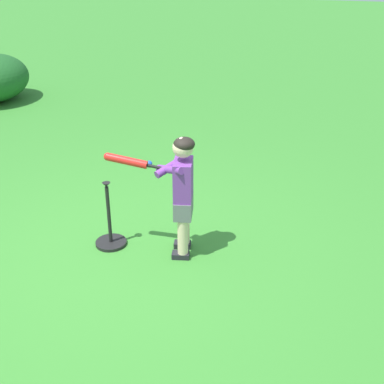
% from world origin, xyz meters
% --- Properties ---
extents(ground_plane, '(40.00, 40.00, 0.00)m').
position_xyz_m(ground_plane, '(0.00, 0.00, 0.00)').
color(ground_plane, '#38842D').
extents(child_batter, '(0.78, 0.32, 1.08)m').
position_xyz_m(child_batter, '(0.53, 0.30, 0.65)').
color(child_batter, '#232328').
rests_on(child_batter, ground).
extents(play_ball_far_left, '(0.08, 0.08, 0.08)m').
position_xyz_m(play_ball_far_left, '(-0.32, 2.00, 0.04)').
color(play_ball_far_left, blue).
rests_on(play_ball_far_left, ground).
extents(batting_tee, '(0.28, 0.28, 0.62)m').
position_xyz_m(batting_tee, '(-0.11, 0.27, 0.10)').
color(batting_tee, black).
rests_on(batting_tee, ground).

